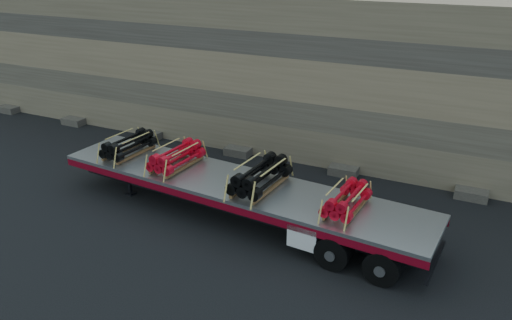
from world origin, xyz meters
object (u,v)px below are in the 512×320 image
(bundle_front, at_px, (129,145))
(bundle_midrear, at_px, (260,177))
(bundle_rear, at_px, (347,200))
(bundle_midfront, at_px, (176,157))
(trailer, at_px, (235,199))

(bundle_front, distance_m, bundle_midrear, 5.88)
(bundle_rear, bearing_deg, bundle_midfront, 180.00)
(bundle_midfront, distance_m, bundle_rear, 6.57)
(trailer, bearing_deg, bundle_rear, -0.00)
(trailer, xyz_separation_m, bundle_midfront, (-2.52, 0.21, 1.07))
(bundle_midfront, xyz_separation_m, bundle_midrear, (3.52, -0.29, 0.05))
(bundle_midfront, bearing_deg, bundle_rear, 0.00)
(bundle_midrear, height_order, bundle_rear, bundle_midrear)
(bundle_front, xyz_separation_m, bundle_midfront, (2.34, -0.19, 0.01))
(trailer, relative_size, bundle_midfront, 6.40)
(bundle_midfront, height_order, bundle_rear, bundle_midfront)
(bundle_rear, bearing_deg, bundle_midrear, -180.00)
(trailer, xyz_separation_m, bundle_rear, (4.03, -0.33, 1.04))
(bundle_rear, bearing_deg, bundle_front, -180.00)
(bundle_front, height_order, bundle_midrear, bundle_midrear)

